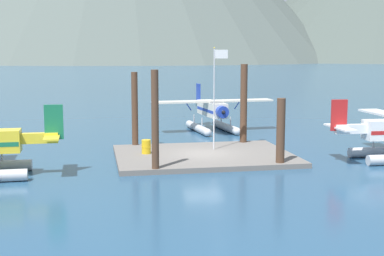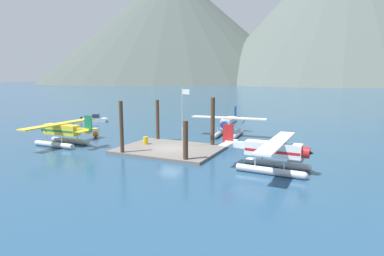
% 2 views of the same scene
% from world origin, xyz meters
% --- Properties ---
extents(ground_plane, '(1200.00, 1200.00, 0.00)m').
position_xyz_m(ground_plane, '(0.00, 0.00, 0.00)').
color(ground_plane, navy).
extents(dock_platform, '(11.02, 8.40, 0.30)m').
position_xyz_m(dock_platform, '(0.00, 0.00, 0.15)').
color(dock_platform, '#66605B').
rests_on(dock_platform, ground).
extents(piling_near_left, '(0.40, 0.40, 5.72)m').
position_xyz_m(piling_near_left, '(-3.51, -3.90, 2.86)').
color(piling_near_left, '#4C3323').
rests_on(piling_near_left, ground).
extents(piling_near_right, '(0.49, 0.49, 4.04)m').
position_xyz_m(piling_near_right, '(3.79, -3.61, 2.02)').
color(piling_near_right, '#4C3323').
rests_on(piling_near_right, ground).
extents(piling_far_left, '(0.44, 0.44, 5.33)m').
position_xyz_m(piling_far_left, '(-3.99, 4.06, 2.67)').
color(piling_far_left, '#4C3323').
rests_on(piling_far_left, ground).
extents(piling_far_right, '(0.49, 0.49, 5.85)m').
position_xyz_m(piling_far_right, '(3.69, 3.73, 2.92)').
color(piling_far_right, '#4C3323').
rests_on(piling_far_right, ground).
extents(flagpole, '(0.95, 0.10, 6.69)m').
position_xyz_m(flagpole, '(1.08, 1.27, 4.42)').
color(flagpole, silver).
rests_on(flagpole, dock_platform).
extents(fuel_drum, '(0.62, 0.62, 0.88)m').
position_xyz_m(fuel_drum, '(-3.57, 0.60, 0.74)').
color(fuel_drum, gold).
rests_on(fuel_drum, dock_platform).
extents(seaplane_cream_bow_right, '(10.48, 7.97, 3.84)m').
position_xyz_m(seaplane_cream_bow_right, '(3.13, 11.37, 1.58)').
color(seaplane_cream_bow_right, '#B7BABF').
rests_on(seaplane_cream_bow_right, ground).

